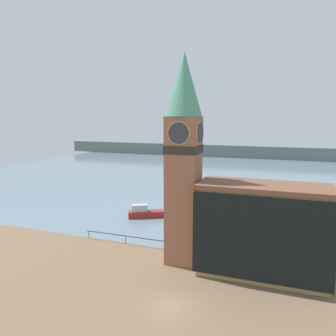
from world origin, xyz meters
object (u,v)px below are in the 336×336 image
clock_tower (184,155)px  mooring_bollard_near (167,258)px  pier_building (262,230)px  boat_near (144,213)px

clock_tower → mooring_bollard_near: 12.29m
pier_building → mooring_bollard_near: bearing=-177.8°
pier_building → boat_near: pier_building is taller
clock_tower → mooring_bollard_near: clock_tower is taller
boat_near → mooring_bollard_near: bearing=-84.3°
boat_near → mooring_bollard_near: size_ratio=8.10×
pier_building → boat_near: (-19.99, 14.32, -4.14)m
boat_near → mooring_bollard_near: (9.49, -14.72, -0.40)m
clock_tower → mooring_bollard_near: size_ratio=31.54×
boat_near → mooring_bollard_near: boat_near is taller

